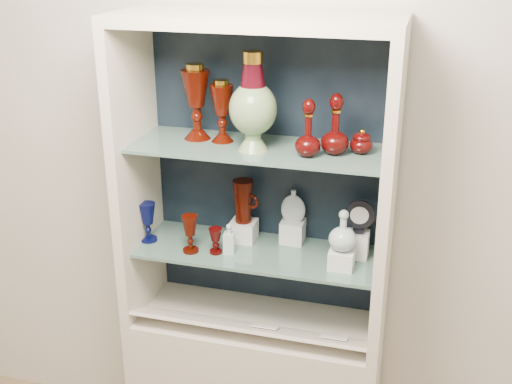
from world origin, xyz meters
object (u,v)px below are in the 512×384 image
(clear_square_bottle, at_px, (229,238))
(clear_round_decanter, at_px, (343,231))
(ruby_goblet_tall, at_px, (190,234))
(enamel_urn, at_px, (253,102))
(cobalt_goblet, at_px, (148,222))
(cameo_medallion, at_px, (359,216))
(ruby_decanter_a, at_px, (308,125))
(lidded_bowl, at_px, (362,141))
(pedestal_lamp_left, at_px, (196,102))
(ruby_pitcher, at_px, (243,201))
(flat_flask, at_px, (293,205))
(ruby_decanter_b, at_px, (336,122))
(ruby_goblet_small, at_px, (216,241))
(pedestal_lamp_right, at_px, (222,111))

(clear_square_bottle, xyz_separation_m, clear_round_decanter, (0.43, -0.00, 0.09))
(ruby_goblet_tall, bearing_deg, enamel_urn, 9.91)
(cobalt_goblet, height_order, cameo_medallion, cameo_medallion)
(ruby_decanter_a, bearing_deg, lidded_bowl, 25.14)
(pedestal_lamp_left, bearing_deg, ruby_pitcher, 11.74)
(pedestal_lamp_left, distance_m, enamel_urn, 0.25)
(enamel_urn, xyz_separation_m, flat_flask, (0.12, 0.15, -0.44))
(ruby_decanter_b, bearing_deg, ruby_pitcher, 166.83)
(cameo_medallion, bearing_deg, ruby_pitcher, 172.44)
(ruby_goblet_small, bearing_deg, ruby_goblet_tall, -171.55)
(ruby_decanter_b, bearing_deg, lidded_bowl, 20.34)
(pedestal_lamp_right, xyz_separation_m, ruby_decanter_a, (0.34, -0.09, -0.00))
(ruby_goblet_tall, distance_m, clear_square_bottle, 0.15)
(cobalt_goblet, bearing_deg, ruby_decanter_a, -2.30)
(enamel_urn, relative_size, flat_flask, 2.60)
(clear_square_bottle, relative_size, clear_round_decanter, 0.80)
(cobalt_goblet, relative_size, clear_square_bottle, 1.33)
(enamel_urn, xyz_separation_m, cameo_medallion, (0.38, 0.09, -0.43))
(pedestal_lamp_right, relative_size, ruby_goblet_small, 2.25)
(ruby_goblet_small, relative_size, ruby_pitcher, 0.59)
(ruby_decanter_a, distance_m, lidded_bowl, 0.20)
(pedestal_lamp_right, xyz_separation_m, ruby_pitcher, (0.07, 0.04, -0.37))
(clear_square_bottle, height_order, cameo_medallion, cameo_medallion)
(ruby_goblet_tall, height_order, flat_flask, flat_flask)
(cameo_medallion, bearing_deg, pedestal_lamp_right, 177.72)
(enamel_urn, xyz_separation_m, ruby_decanter_a, (0.20, -0.02, -0.06))
(pedestal_lamp_left, relative_size, lidded_bowl, 3.07)
(cameo_medallion, bearing_deg, flat_flask, 162.91)
(clear_square_bottle, distance_m, flat_flask, 0.28)
(flat_flask, distance_m, clear_round_decanter, 0.27)
(ruby_goblet_small, bearing_deg, ruby_decanter_a, 1.01)
(ruby_goblet_tall, bearing_deg, clear_round_decanter, 2.65)
(clear_round_decanter, bearing_deg, ruby_goblet_tall, -177.35)
(pedestal_lamp_left, distance_m, clear_square_bottle, 0.53)
(pedestal_lamp_left, distance_m, flat_flask, 0.55)
(ruby_goblet_small, distance_m, flat_flask, 0.33)
(clear_square_bottle, bearing_deg, clear_round_decanter, -0.47)
(ruby_decanter_b, distance_m, clear_round_decanter, 0.39)
(ruby_decanter_b, distance_m, ruby_pitcher, 0.52)
(clear_square_bottle, bearing_deg, flat_flask, 36.49)
(pedestal_lamp_left, xyz_separation_m, flat_flask, (0.36, 0.07, -0.40))
(enamel_urn, xyz_separation_m, ruby_goblet_tall, (-0.24, -0.04, -0.52))
(pedestal_lamp_left, distance_m, ruby_decanter_a, 0.45)
(lidded_bowl, bearing_deg, ruby_pitcher, 173.50)
(clear_round_decanter, bearing_deg, ruby_decanter_b, 140.11)
(ruby_goblet_tall, xyz_separation_m, clear_round_decanter, (0.58, 0.03, 0.07))
(flat_flask, bearing_deg, lidded_bowl, -20.67)
(enamel_urn, relative_size, lidded_bowl, 3.81)
(pedestal_lamp_right, xyz_separation_m, clear_square_bottle, (0.04, -0.08, -0.47))
(cobalt_goblet, distance_m, clear_square_bottle, 0.34)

